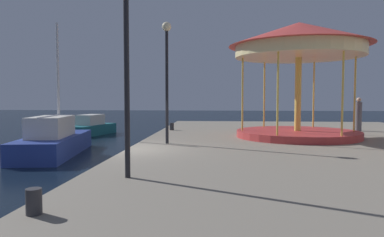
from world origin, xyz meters
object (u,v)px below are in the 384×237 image
(carousel, at_px, (299,52))
(lamp_post_mid_promenade, at_px, (126,33))
(lamp_post_far_end, at_px, (167,62))
(person_mid_promenade, at_px, (358,115))
(bollard_south, at_px, (172,126))
(motorboat_teal, at_px, (90,127))
(sailboat_blue, at_px, (54,140))
(bollard_north, at_px, (34,201))

(carousel, height_order, lamp_post_mid_promenade, carousel)
(lamp_post_far_end, bearing_deg, person_mid_promenade, 32.56)
(bollard_south, bearing_deg, lamp_post_mid_promenade, -87.10)
(carousel, bearing_deg, bollard_south, 152.90)
(lamp_post_mid_promenade, relative_size, lamp_post_far_end, 1.01)
(motorboat_teal, xyz_separation_m, sailboat_blue, (1.56, -8.72, 0.14))
(person_mid_promenade, bearing_deg, bollard_south, -178.26)
(sailboat_blue, distance_m, bollard_south, 6.29)
(carousel, bearing_deg, bollard_north, -119.47)
(bollard_north, distance_m, person_mid_promenade, 17.86)
(carousel, height_order, bollard_south, carousel)
(lamp_post_mid_promenade, bearing_deg, sailboat_blue, 125.14)
(sailboat_blue, relative_size, bollard_north, 15.81)
(sailboat_blue, distance_m, lamp_post_far_end, 6.55)
(carousel, distance_m, lamp_post_far_end, 6.15)
(carousel, relative_size, lamp_post_far_end, 1.33)
(carousel, bearing_deg, sailboat_blue, -175.25)
(motorboat_teal, distance_m, lamp_post_far_end, 12.99)
(sailboat_blue, bearing_deg, lamp_post_far_end, -17.47)
(lamp_post_far_end, height_order, bollard_north, lamp_post_far_end)
(sailboat_blue, height_order, lamp_post_far_end, sailboat_blue)
(motorboat_teal, distance_m, sailboat_blue, 8.86)
(lamp_post_mid_promenade, xyz_separation_m, bollard_north, (-0.78, -2.59, -3.00))
(motorboat_teal, height_order, lamp_post_far_end, lamp_post_far_end)
(sailboat_blue, distance_m, carousel, 11.66)
(lamp_post_mid_promenade, xyz_separation_m, bollard_south, (-0.59, 11.71, -3.00))
(sailboat_blue, distance_m, lamp_post_mid_promenade, 9.95)
(carousel, relative_size, bollard_south, 15.58)
(lamp_post_mid_promenade, bearing_deg, motorboat_teal, 112.99)
(motorboat_teal, relative_size, lamp_post_mid_promenade, 0.94)
(sailboat_blue, bearing_deg, lamp_post_mid_promenade, -54.86)
(bollard_south, relative_size, bollard_north, 1.00)
(motorboat_teal, height_order, bollard_north, motorboat_teal)
(carousel, bearing_deg, lamp_post_far_end, -154.78)
(lamp_post_mid_promenade, bearing_deg, carousel, 57.16)
(motorboat_teal, bearing_deg, lamp_post_mid_promenade, -67.01)
(motorboat_teal, relative_size, bollard_south, 11.19)
(lamp_post_far_end, bearing_deg, bollard_north, -95.19)
(carousel, xyz_separation_m, person_mid_promenade, (3.94, 3.44, -2.95))
(motorboat_teal, distance_m, carousel, 15.29)
(sailboat_blue, xyz_separation_m, lamp_post_mid_promenade, (5.40, -7.67, 3.34))
(sailboat_blue, bearing_deg, bollard_south, 40.10)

